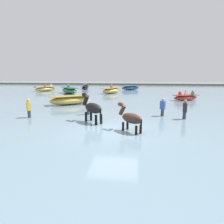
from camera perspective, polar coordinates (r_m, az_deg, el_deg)
The scene contains 16 objects.
ground_plane at distance 9.91m, azimuth 0.53°, elevation -7.46°, with size 120.00×120.00×0.00m, color gray.
water_surface at distance 19.59m, azimuth 3.74°, elevation 2.55°, with size 90.00×90.00×0.43m, color slate.
horse_lead_black at distance 11.01m, azimuth -5.76°, elevation 0.95°, with size 1.60×1.55×2.06m.
horse_trailing_dark_bay at distance 9.28m, azimuth 5.51°, elevation -2.04°, with size 1.38×1.33×1.78m.
boat_distant_east at distance 21.57m, azimuth 20.76°, elevation 4.02°, with size 2.93×2.07×1.03m.
boat_near_starboard at distance 32.44m, azimuth -18.93°, elevation 6.42°, with size 2.99×3.35×1.14m.
boat_far_offshore at distance 27.69m, azimuth -12.41°, elevation 6.20°, with size 3.72×4.14×1.31m.
boat_distant_west at distance 27.37m, azimuth -0.24°, elevation 6.33°, with size 2.86×3.81×1.24m.
boat_mid_channel at distance 32.88m, azimuth 5.41°, elevation 7.04°, with size 3.30×2.47×0.67m.
boat_far_inshore at distance 17.84m, azimuth -12.24°, elevation 3.42°, with size 3.69×3.17×0.78m.
boat_mid_outer at distance 34.24m, azimuth -7.87°, elevation 7.05°, with size 1.13×2.51×0.98m.
person_onlooker_right at distance 13.26m, azimuth -7.01°, elevation 1.14°, with size 0.38×0.35×1.63m.
person_wading_close at distance 13.30m, azimuth -23.13°, elevation 0.34°, with size 0.37×0.37×1.63m.
person_spectator_far at distance 13.10m, azimuth 14.57°, elevation 0.73°, with size 0.38×0.34×1.63m.
person_onlooker_left at distance 12.61m, azimuth 20.48°, elevation -0.02°, with size 0.22×0.33×1.63m.
far_shoreline at distance 47.73m, azimuth 5.62°, elevation 7.90°, with size 80.00×2.40×0.80m, color #605B4C.
Camera 1 is at (1.02, -9.33, 3.19)m, focal length 31.21 mm.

